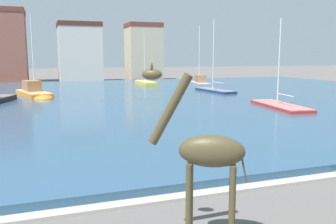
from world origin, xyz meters
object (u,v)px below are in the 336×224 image
Objects in this scene: sailboat_grey at (199,83)px; sailboat_orange at (35,94)px; sailboat_red at (276,107)px; sailboat_navy at (212,91)px; sailboat_yellow at (144,84)px; giraffe_statue at (206,154)px.

sailboat_grey reaches higher than sailboat_orange.
sailboat_navy reaches higher than sailboat_red.
sailboat_red is 1.03× the size of sailboat_yellow.
sailboat_navy is at bearing 63.48° from giraffe_statue.
sailboat_grey reaches higher than giraffe_statue.
sailboat_grey is 1.10× the size of sailboat_red.
sailboat_grey is (19.18, 43.02, -1.68)m from giraffe_statue.
sailboat_red is (-4.08, -25.09, -0.24)m from sailboat_grey.
sailboat_grey is at bearing -19.15° from sailboat_yellow.
sailboat_navy is (15.95, 31.95, -1.89)m from giraffe_statue.
sailboat_red is 24.88m from sailboat_orange.
sailboat_yellow is at bearing 108.99° from sailboat_navy.
sailboat_red is 14.04m from sailboat_navy.
giraffe_statue is 33.58m from sailboat_orange.
sailboat_navy is at bearing -71.01° from sailboat_yellow.
giraffe_statue is 0.55× the size of sailboat_yellow.
sailboat_red is at bearing -37.92° from sailboat_orange.
sailboat_yellow is (-3.93, 27.86, 0.11)m from sailboat_red.
sailboat_grey is 1.02× the size of sailboat_orange.
sailboat_navy is at bearing -106.29° from sailboat_grey.
sailboat_orange is (-23.70, -9.79, 0.06)m from sailboat_grey.
giraffe_statue is 0.49× the size of sailboat_navy.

